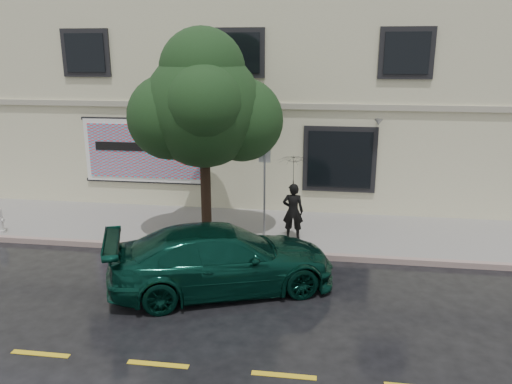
# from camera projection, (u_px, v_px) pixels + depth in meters

# --- Properties ---
(ground) EXTENTS (90.00, 90.00, 0.00)m
(ground) POSITION_uv_depth(u_px,v_px,m) (206.00, 277.00, 12.02)
(ground) COLOR black
(ground) RESTS_ON ground
(sidewalk) EXTENTS (20.00, 3.50, 0.15)m
(sidewalk) POSITION_uv_depth(u_px,v_px,m) (231.00, 229.00, 15.09)
(sidewalk) COLOR gray
(sidewalk) RESTS_ON ground
(curb) EXTENTS (20.00, 0.18, 0.16)m
(curb) POSITION_uv_depth(u_px,v_px,m) (219.00, 251.00, 13.43)
(curb) COLOR gray
(curb) RESTS_ON ground
(road_marking) EXTENTS (19.00, 0.12, 0.01)m
(road_marking) POSITION_uv_depth(u_px,v_px,m) (158.00, 364.00, 8.68)
(road_marking) COLOR gold
(road_marking) RESTS_ON ground
(building) EXTENTS (20.00, 8.12, 7.00)m
(building) POSITION_uv_depth(u_px,v_px,m) (257.00, 97.00, 19.63)
(building) COLOR beige
(building) RESTS_ON ground
(billboard) EXTENTS (4.30, 0.16, 2.20)m
(billboard) POSITION_uv_depth(u_px,v_px,m) (145.00, 151.00, 16.58)
(billboard) COLOR white
(billboard) RESTS_ON ground
(car) EXTENTS (5.55, 3.93, 1.48)m
(car) POSITION_uv_depth(u_px,v_px,m) (222.00, 259.00, 11.27)
(car) COLOR #083025
(car) RESTS_ON ground
(pedestrian) EXTENTS (0.59, 0.39, 1.61)m
(pedestrian) POSITION_uv_depth(u_px,v_px,m) (293.00, 211.00, 13.90)
(pedestrian) COLOR black
(pedestrian) RESTS_ON sidewalk
(umbrella) EXTENTS (1.24, 1.24, 0.71)m
(umbrella) POSITION_uv_depth(u_px,v_px,m) (294.00, 171.00, 13.58)
(umbrella) COLOR black
(umbrella) RESTS_ON pedestrian
(street_tree) EXTENTS (3.12, 3.12, 5.21)m
(street_tree) POSITION_uv_depth(u_px,v_px,m) (203.00, 109.00, 13.15)
(street_tree) COLOR black
(street_tree) RESTS_ON sidewalk
(sign_pole) EXTENTS (0.33, 0.06, 2.66)m
(sign_pole) POSITION_uv_depth(u_px,v_px,m) (264.00, 183.00, 13.75)
(sign_pole) COLOR gray
(sign_pole) RESTS_ON sidewalk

